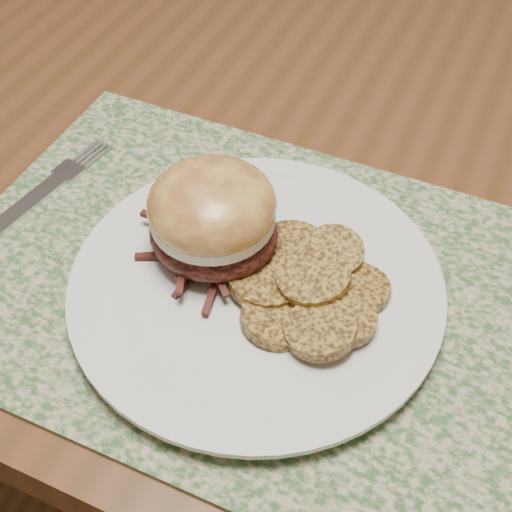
{
  "coord_description": "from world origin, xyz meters",
  "views": [
    {
      "loc": [
        0.22,
        -0.57,
        1.17
      ],
      "look_at": [
        0.08,
        -0.26,
        0.79
      ],
      "focal_mm": 50.0,
      "sensor_mm": 36.0,
      "label": 1
    }
  ],
  "objects_px": {
    "dinner_plate": "(256,288)",
    "fork": "(28,204)",
    "dining_table": "(287,147)",
    "pork_sandwich": "(213,217)"
  },
  "relations": [
    {
      "from": "fork",
      "to": "dining_table",
      "type": "bearing_deg",
      "value": 71.96
    },
    {
      "from": "pork_sandwich",
      "to": "fork",
      "type": "bearing_deg",
      "value": -172.34
    },
    {
      "from": "dining_table",
      "to": "pork_sandwich",
      "type": "bearing_deg",
      "value": -80.78
    },
    {
      "from": "fork",
      "to": "dinner_plate",
      "type": "bearing_deg",
      "value": 6.93
    },
    {
      "from": "dining_table",
      "to": "dinner_plate",
      "type": "height_order",
      "value": "dinner_plate"
    },
    {
      "from": "dinner_plate",
      "to": "fork",
      "type": "distance_m",
      "value": 0.21
    },
    {
      "from": "dining_table",
      "to": "fork",
      "type": "height_order",
      "value": "fork"
    },
    {
      "from": "dinner_plate",
      "to": "pork_sandwich",
      "type": "xyz_separation_m",
      "value": [
        -0.04,
        0.02,
        0.04
      ]
    },
    {
      "from": "dining_table",
      "to": "fork",
      "type": "relative_size",
      "value": 7.71
    },
    {
      "from": "dining_table",
      "to": "pork_sandwich",
      "type": "distance_m",
      "value": 0.29
    }
  ]
}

